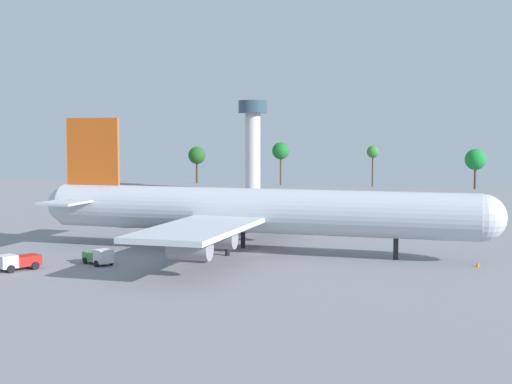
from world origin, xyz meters
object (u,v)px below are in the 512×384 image
(catering_truck, at_px, (99,256))
(safety_cone_nose, at_px, (478,264))
(control_tower, at_px, (253,135))
(fuel_truck, at_px, (18,261))
(cargo_airplane, at_px, (254,211))
(pushback_tractor, at_px, (133,220))

(catering_truck, distance_m, safety_cone_nose, 50.20)
(safety_cone_nose, bearing_deg, control_tower, 120.00)
(fuel_truck, bearing_deg, safety_cone_nose, 19.32)
(catering_truck, bearing_deg, safety_cone_nose, 15.13)
(cargo_airplane, height_order, control_tower, control_tower)
(catering_truck, xyz_separation_m, safety_cone_nose, (48.45, 13.10, -0.75))
(cargo_airplane, bearing_deg, safety_cone_nose, -4.41)
(fuel_truck, relative_size, control_tower, 0.21)
(cargo_airplane, relative_size, fuel_truck, 11.93)
(cargo_airplane, relative_size, control_tower, 2.51)
(catering_truck, height_order, safety_cone_nose, catering_truck)
(pushback_tractor, bearing_deg, fuel_truck, -82.41)
(catering_truck, xyz_separation_m, pushback_tractor, (-13.82, 37.87, 0.07))
(pushback_tractor, distance_m, control_tower, 93.16)
(cargo_airplane, relative_size, safety_cone_nose, 98.39)
(safety_cone_nose, bearing_deg, fuel_truck, -160.68)
(cargo_airplane, distance_m, control_tower, 119.97)
(fuel_truck, distance_m, safety_cone_nose, 59.72)
(cargo_airplane, height_order, fuel_truck, cargo_airplane)
(fuel_truck, xyz_separation_m, safety_cone_nose, (56.35, 19.75, -0.82))
(pushback_tractor, bearing_deg, catering_truck, -69.94)
(fuel_truck, bearing_deg, catering_truck, 40.08)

